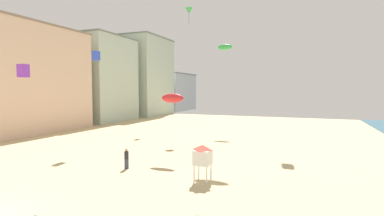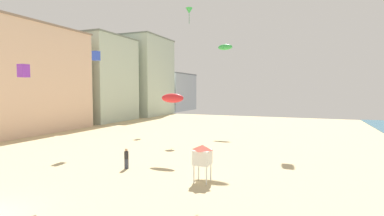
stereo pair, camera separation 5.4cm
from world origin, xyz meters
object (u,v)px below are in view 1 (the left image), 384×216
kite_red_parafoil (172,98)px  kite_blue_box (96,56)px  lifeguard_stand (203,155)px  kite_green_parafoil (225,47)px  kite_flyer (126,157)px  kite_green_delta (189,11)px  kite_purple_box (23,71)px

kite_red_parafoil → kite_blue_box: kite_blue_box is taller
lifeguard_stand → kite_red_parafoil: size_ratio=1.17×
kite_green_parafoil → kite_blue_box: bearing=-118.4°
lifeguard_stand → kite_red_parafoil: 8.20m
kite_flyer → kite_green_delta: kite_green_delta is taller
lifeguard_stand → kite_flyer: bearing=-164.1°
lifeguard_stand → kite_purple_box: kite_purple_box is taller
lifeguard_stand → kite_red_parafoil: (-4.89, 5.46, 3.68)m
kite_purple_box → kite_green_parafoil: (14.86, 21.58, 4.48)m
lifeguard_stand → kite_blue_box: size_ratio=2.60×
kite_green_parafoil → kite_green_delta: (-4.47, -3.29, 4.96)m
kite_blue_box → kite_purple_box: (-5.49, -4.27, -1.71)m
kite_blue_box → kite_purple_box: kite_blue_box is taller
kite_blue_box → kite_green_delta: kite_green_delta is taller
kite_red_parafoil → lifeguard_stand: bearing=-48.1°
kite_red_parafoil → kite_green_parafoil: kite_green_parafoil is taller
lifeguard_stand → kite_green_parafoil: size_ratio=1.15×
kite_purple_box → kite_green_delta: 23.05m
kite_flyer → kite_purple_box: 15.18m
kite_green_delta → kite_flyer: bearing=-81.8°
kite_red_parafoil → kite_blue_box: (-9.57, 1.15, 4.38)m
kite_flyer → kite_green_delta: (-2.86, 19.84, 16.71)m
kite_red_parafoil → kite_green_parafoil: 19.80m
kite_flyer → kite_purple_box: kite_purple_box is taller
kite_red_parafoil → kite_purple_box: 15.60m
kite_purple_box → kite_green_delta: bearing=60.4°
kite_purple_box → kite_green_parafoil: bearing=55.4°
kite_flyer → kite_green_parafoil: bearing=68.2°
kite_flyer → kite_green_parafoil: size_ratio=0.74×
kite_red_parafoil → kite_green_parafoil: (-0.19, 18.46, 7.15)m
kite_flyer → lifeguard_stand: 6.81m
kite_flyer → kite_blue_box: (-7.76, 5.83, 8.98)m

